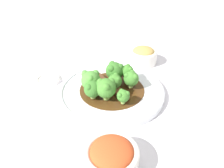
{
  "coord_description": "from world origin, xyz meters",
  "views": [
    {
      "loc": [
        0.13,
        0.51,
        0.39
      ],
      "look_at": [
        0.0,
        0.0,
        0.03
      ],
      "focal_mm": 35.0,
      "sensor_mm": 36.0,
      "label": 1
    }
  ],
  "objects_px": {
    "broccoli_floret_6": "(131,78)",
    "side_bowl_kimchi": "(111,157)",
    "beef_strip_1": "(120,93)",
    "broccoli_floret_0": "(115,81)",
    "serving_spoon": "(87,76)",
    "side_bowl_appetizer": "(143,55)",
    "sauce_dish": "(48,80)",
    "broccoli_floret_3": "(127,71)",
    "broccoli_floret_5": "(91,79)",
    "broccoli_floret_4": "(93,88)",
    "broccoli_floret_7": "(115,70)",
    "main_plate": "(112,91)",
    "beef_strip_0": "(102,84)",
    "broccoli_floret_1": "(123,96)",
    "beef_strip_2": "(98,79)",
    "broccoli_floret_2": "(106,88)"
  },
  "relations": [
    {
      "from": "beef_strip_1",
      "to": "sauce_dish",
      "type": "height_order",
      "value": "beef_strip_1"
    },
    {
      "from": "broccoli_floret_7",
      "to": "side_bowl_appetizer",
      "type": "relative_size",
      "value": 0.61
    },
    {
      "from": "broccoli_floret_1",
      "to": "sauce_dish",
      "type": "relative_size",
      "value": 0.56
    },
    {
      "from": "broccoli_floret_6",
      "to": "side_bowl_kimchi",
      "type": "relative_size",
      "value": 0.46
    },
    {
      "from": "broccoli_floret_0",
      "to": "broccoli_floret_6",
      "type": "height_order",
      "value": "broccoli_floret_6"
    },
    {
      "from": "broccoli_floret_3",
      "to": "broccoli_floret_6",
      "type": "relative_size",
      "value": 1.03
    },
    {
      "from": "broccoli_floret_0",
      "to": "main_plate",
      "type": "bearing_deg",
      "value": 10.12
    },
    {
      "from": "beef_strip_0",
      "to": "broccoli_floret_4",
      "type": "height_order",
      "value": "broccoli_floret_4"
    },
    {
      "from": "broccoli_floret_1",
      "to": "main_plate",
      "type": "bearing_deg",
      "value": -81.41
    },
    {
      "from": "serving_spoon",
      "to": "side_bowl_appetizer",
      "type": "height_order",
      "value": "side_bowl_appetizer"
    },
    {
      "from": "beef_strip_0",
      "to": "broccoli_floret_6",
      "type": "bearing_deg",
      "value": 164.34
    },
    {
      "from": "broccoli_floret_6",
      "to": "side_bowl_appetizer",
      "type": "relative_size",
      "value": 0.51
    },
    {
      "from": "broccoli_floret_3",
      "to": "main_plate",
      "type": "bearing_deg",
      "value": 29.74
    },
    {
      "from": "broccoli_floret_5",
      "to": "side_bowl_kimchi",
      "type": "distance_m",
      "value": 0.25
    },
    {
      "from": "beef_strip_1",
      "to": "beef_strip_2",
      "type": "relative_size",
      "value": 1.29
    },
    {
      "from": "broccoli_floret_6",
      "to": "broccoli_floret_1",
      "type": "bearing_deg",
      "value": 56.78
    },
    {
      "from": "broccoli_floret_4",
      "to": "broccoli_floret_6",
      "type": "height_order",
      "value": "broccoli_floret_4"
    },
    {
      "from": "beef_strip_1",
      "to": "side_bowl_kimchi",
      "type": "height_order",
      "value": "side_bowl_kimchi"
    },
    {
      "from": "broccoli_floret_4",
      "to": "broccoli_floret_6",
      "type": "bearing_deg",
      "value": -168.74
    },
    {
      "from": "beef_strip_1",
      "to": "broccoli_floret_3",
      "type": "distance_m",
      "value": 0.08
    },
    {
      "from": "broccoli_floret_7",
      "to": "broccoli_floret_5",
      "type": "bearing_deg",
      "value": 24.93
    },
    {
      "from": "side_bowl_kimchi",
      "to": "broccoli_floret_6",
      "type": "bearing_deg",
      "value": -116.75
    },
    {
      "from": "side_bowl_kimchi",
      "to": "side_bowl_appetizer",
      "type": "xyz_separation_m",
      "value": [
        -0.22,
        -0.4,
        0.0
      ]
    },
    {
      "from": "beef_strip_0",
      "to": "beef_strip_1",
      "type": "bearing_deg",
      "value": 128.04
    },
    {
      "from": "side_bowl_kimchi",
      "to": "sauce_dish",
      "type": "distance_m",
      "value": 0.38
    },
    {
      "from": "broccoli_floret_6",
      "to": "side_bowl_kimchi",
      "type": "distance_m",
      "value": 0.26
    },
    {
      "from": "beef_strip_0",
      "to": "broccoli_floret_1",
      "type": "relative_size",
      "value": 1.45
    },
    {
      "from": "broccoli_floret_3",
      "to": "broccoli_floret_7",
      "type": "xyz_separation_m",
      "value": [
        0.04,
        -0.01,
        0.0
      ]
    },
    {
      "from": "broccoli_floret_6",
      "to": "broccoli_floret_7",
      "type": "distance_m",
      "value": 0.06
    },
    {
      "from": "broccoli_floret_4",
      "to": "serving_spoon",
      "type": "bearing_deg",
      "value": -89.11
    },
    {
      "from": "broccoli_floret_6",
      "to": "beef_strip_2",
      "type": "bearing_deg",
      "value": -32.27
    },
    {
      "from": "main_plate",
      "to": "broccoli_floret_2",
      "type": "distance_m",
      "value": 0.07
    },
    {
      "from": "broccoli_floret_1",
      "to": "sauce_dish",
      "type": "height_order",
      "value": "broccoli_floret_1"
    },
    {
      "from": "broccoli_floret_0",
      "to": "sauce_dish",
      "type": "height_order",
      "value": "broccoli_floret_0"
    },
    {
      "from": "broccoli_floret_0",
      "to": "broccoli_floret_6",
      "type": "xyz_separation_m",
      "value": [
        -0.05,
        0.01,
        0.0
      ]
    },
    {
      "from": "beef_strip_1",
      "to": "broccoli_floret_6",
      "type": "bearing_deg",
      "value": -145.82
    },
    {
      "from": "broccoli_floret_2",
      "to": "sauce_dish",
      "type": "xyz_separation_m",
      "value": [
        0.16,
        -0.16,
        -0.05
      ]
    },
    {
      "from": "beef_strip_1",
      "to": "broccoli_floret_4",
      "type": "xyz_separation_m",
      "value": [
        0.08,
        -0.01,
        0.03
      ]
    },
    {
      "from": "side_bowl_appetizer",
      "to": "broccoli_floret_5",
      "type": "bearing_deg",
      "value": 35.04
    },
    {
      "from": "main_plate",
      "to": "broccoli_floret_5",
      "type": "bearing_deg",
      "value": -3.59
    },
    {
      "from": "beef_strip_1",
      "to": "broccoli_floret_4",
      "type": "height_order",
      "value": "broccoli_floret_4"
    },
    {
      "from": "broccoli_floret_0",
      "to": "side_bowl_appetizer",
      "type": "bearing_deg",
      "value": -133.87
    },
    {
      "from": "side_bowl_kimchi",
      "to": "sauce_dish",
      "type": "height_order",
      "value": "side_bowl_kimchi"
    },
    {
      "from": "beef_strip_0",
      "to": "broccoli_floret_7",
      "type": "bearing_deg",
      "value": -152.45
    },
    {
      "from": "broccoli_floret_4",
      "to": "main_plate",
      "type": "bearing_deg",
      "value": -154.33
    },
    {
      "from": "broccoli_floret_7",
      "to": "sauce_dish",
      "type": "height_order",
      "value": "broccoli_floret_7"
    },
    {
      "from": "broccoli_floret_1",
      "to": "broccoli_floret_7",
      "type": "relative_size",
      "value": 0.68
    },
    {
      "from": "sauce_dish",
      "to": "broccoli_floret_3",
      "type": "bearing_deg",
      "value": 160.97
    },
    {
      "from": "beef_strip_2",
      "to": "broccoli_floret_3",
      "type": "height_order",
      "value": "broccoli_floret_3"
    },
    {
      "from": "beef_strip_0",
      "to": "beef_strip_2",
      "type": "xyz_separation_m",
      "value": [
        0.01,
        -0.03,
        -0.0
      ]
    }
  ]
}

